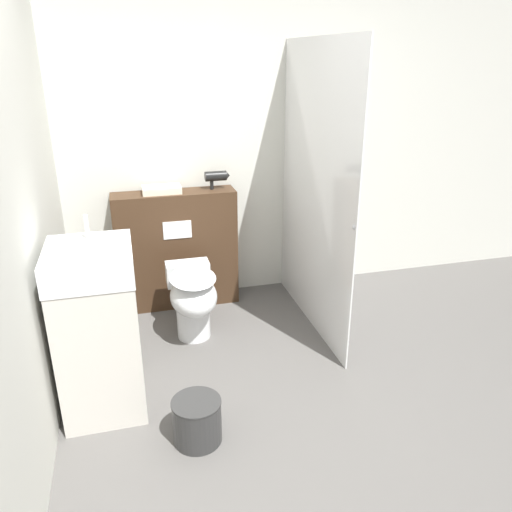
% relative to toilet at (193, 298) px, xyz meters
% --- Properties ---
extents(ground_plane, '(12.00, 12.00, 0.00)m').
position_rel_toilet_xyz_m(ground_plane, '(0.42, -1.24, -0.33)').
color(ground_plane, '#565451').
extents(wall_back, '(8.00, 0.06, 2.50)m').
position_rel_toilet_xyz_m(wall_back, '(0.42, 0.78, 0.92)').
color(wall_back, silver).
rests_on(wall_back, ground_plane).
extents(partition_panel, '(0.97, 0.26, 0.96)m').
position_rel_toilet_xyz_m(partition_panel, '(-0.03, 0.60, 0.15)').
color(partition_panel, '#3D2819').
rests_on(partition_panel, ground_plane).
extents(shower_glass, '(0.04, 1.41, 2.08)m').
position_rel_toilet_xyz_m(shower_glass, '(0.92, 0.04, 0.71)').
color(shower_glass, silver).
rests_on(shower_glass, ground_plane).
extents(toilet, '(0.33, 0.58, 0.53)m').
position_rel_toilet_xyz_m(toilet, '(0.00, 0.00, 0.00)').
color(toilet, white).
rests_on(toilet, ground_plane).
extents(sink_vanity, '(0.46, 0.52, 1.15)m').
position_rel_toilet_xyz_m(sink_vanity, '(-0.62, -0.62, 0.18)').
color(sink_vanity, beige).
rests_on(sink_vanity, ground_plane).
extents(hair_drier, '(0.20, 0.08, 0.14)m').
position_rel_toilet_xyz_m(hair_drier, '(0.32, 0.61, 0.74)').
color(hair_drier, black).
rests_on(hair_drier, partition_panel).
extents(folded_towel, '(0.30, 0.18, 0.05)m').
position_rel_toilet_xyz_m(folded_towel, '(-0.12, 0.60, 0.66)').
color(folded_towel, beige).
rests_on(folded_towel, partition_panel).
extents(waste_bin, '(0.27, 0.27, 0.25)m').
position_rel_toilet_xyz_m(waste_bin, '(-0.14, -1.07, -0.20)').
color(waste_bin, '#2D2D2D').
rests_on(waste_bin, ground_plane).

